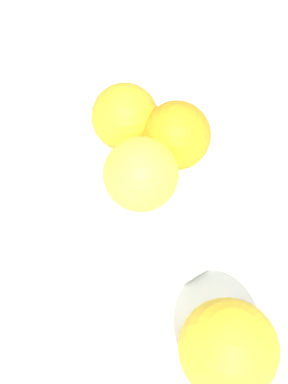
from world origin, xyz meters
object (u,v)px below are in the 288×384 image
(orange_in_bowl_0, at_px, (177,136))
(orange_in_bowl_1, at_px, (141,174))
(orange_in_bowl_2, at_px, (125,117))
(orange_loose_0, at_px, (228,349))
(fruit_bowl, at_px, (144,196))

(orange_in_bowl_0, height_order, orange_in_bowl_1, orange_in_bowl_1)
(orange_in_bowl_0, bearing_deg, orange_in_bowl_1, -76.66)
(orange_in_bowl_1, height_order, orange_in_bowl_2, orange_in_bowl_1)
(orange_loose_0, bearing_deg, fruit_bowl, 162.21)
(fruit_bowl, relative_size, orange_in_bowl_2, 2.85)
(orange_loose_0, bearing_deg, orange_in_bowl_0, 150.39)
(orange_in_bowl_1, distance_m, orange_loose_0, 0.16)
(orange_in_bowl_0, bearing_deg, orange_in_bowl_2, -157.22)
(orange_in_bowl_0, bearing_deg, fruit_bowl, -90.87)
(orange_in_bowl_1, bearing_deg, fruit_bowl, 131.60)
(orange_in_bowl_2, distance_m, orange_loose_0, 0.22)
(fruit_bowl, height_order, orange_in_bowl_1, orange_in_bowl_1)
(fruit_bowl, distance_m, orange_in_bowl_1, 0.06)
(orange_in_bowl_0, relative_size, orange_in_bowl_2, 1.00)
(orange_in_bowl_2, height_order, orange_loose_0, orange_in_bowl_2)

